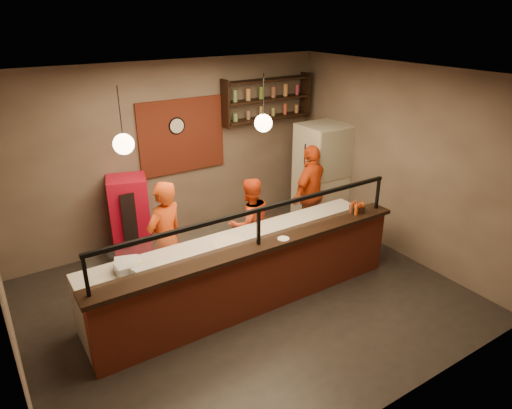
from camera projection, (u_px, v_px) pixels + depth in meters
floor at (247, 299)px, 6.75m from camera, size 6.00×6.00×0.00m
ceiling at (245, 77)px, 5.49m from camera, size 6.00×6.00×0.00m
wall_back at (172, 154)px, 8.05m from camera, size 6.00×0.00×6.00m
wall_right at (399, 162)px, 7.61m from camera, size 0.00×5.00×5.00m
wall_front at (389, 287)px, 4.19m from camera, size 6.00×0.00×6.00m
brick_patch at (182, 136)px, 8.01m from camera, size 1.60×0.04×1.30m
service_counter at (258, 280)px, 6.32m from camera, size 4.60×0.25×1.00m
counter_ledge at (258, 246)px, 6.11m from camera, size 4.70×0.37×0.06m
worktop_cabinet at (240, 268)px, 6.74m from camera, size 4.60×0.75×0.85m
worktop at (240, 242)px, 6.56m from camera, size 4.60×0.75×0.05m
sneeze_guard at (259, 223)px, 5.98m from camera, size 4.50×0.05×0.52m
wall_shelving at (267, 99)px, 8.54m from camera, size 1.84×0.28×0.85m
wall_clock at (176, 126)px, 7.87m from camera, size 0.30×0.04×0.30m
pendant_left at (124, 144)px, 5.15m from camera, size 0.24×0.24×0.77m
pendant_right at (263, 123)px, 6.10m from camera, size 0.24×0.24×0.77m
cook_left at (166, 240)px, 6.58m from camera, size 0.76×0.64×1.78m
cook_mid at (250, 223)px, 7.36m from camera, size 0.78×0.63×1.54m
cook_right at (311, 193)px, 8.27m from camera, size 1.13×0.73×1.78m
fridge at (321, 176)px, 8.79m from camera, size 0.84×0.78×2.00m
red_cooler at (130, 218)px, 7.65m from camera, size 0.75×0.72×1.45m
pizza_dough at (229, 243)px, 6.45m from camera, size 0.56×0.56×0.01m
prep_tub_a at (128, 269)px, 5.69m from camera, size 0.29×0.24×0.14m
prep_tub_b at (127, 265)px, 5.78m from camera, size 0.34×0.31×0.14m
prep_tub_c at (145, 272)px, 5.62m from camera, size 0.33×0.29×0.14m
rolling_pin at (132, 269)px, 5.76m from camera, size 0.34×0.28×0.06m
condiment_caddy at (357, 209)px, 7.03m from camera, size 0.24×0.22×0.11m
pepper_mill at (355, 208)px, 6.97m from camera, size 0.04×0.04×0.19m
small_plate at (283, 239)px, 6.23m from camera, size 0.18×0.18×0.01m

